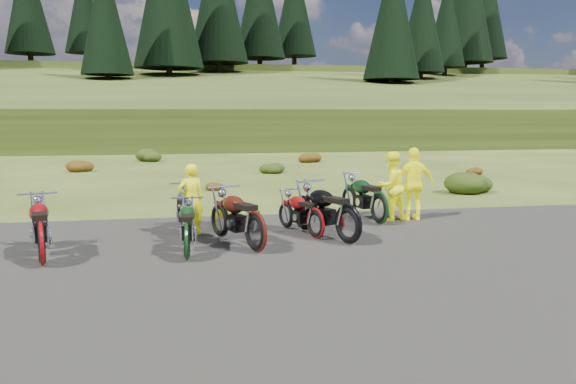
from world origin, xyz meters
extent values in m
plane|color=#374918|center=(0.00, 0.00, 0.00)|extent=(300.00, 300.00, 0.00)
cube|color=black|center=(0.00, -2.00, 0.00)|extent=(20.00, 12.00, 0.04)
cube|color=#2C3B13|center=(0.00, 110.00, 0.00)|extent=(300.00, 90.00, 9.17)
cylinder|color=black|center=(-21.00, 69.00, 9.48)|extent=(0.70, 0.70, 2.20)
cylinder|color=black|center=(-15.00, 75.00, 10.27)|extent=(0.70, 0.70, 2.20)
cone|color=black|center=(-15.00, 75.00, 17.67)|extent=(5.72, 5.72, 13.00)
cylinder|color=black|center=(-9.00, 50.00, 5.69)|extent=(0.70, 0.70, 2.20)
cone|color=black|center=(-9.00, 50.00, 12.59)|extent=(5.28, 5.28, 12.00)
cylinder|color=black|center=(-3.00, 56.00, 6.88)|extent=(0.70, 0.70, 2.20)
cylinder|color=black|center=(3.00, 62.00, 8.08)|extent=(0.70, 0.70, 2.20)
cylinder|color=black|center=(9.00, 68.00, 9.28)|extent=(0.70, 0.70, 2.20)
cylinder|color=black|center=(15.00, 74.00, 10.27)|extent=(0.70, 0.70, 2.20)
cone|color=black|center=(15.00, 74.00, 18.67)|extent=(6.60, 6.60, 15.00)
cylinder|color=black|center=(21.00, 49.00, 5.49)|extent=(0.70, 0.70, 2.20)
cone|color=black|center=(21.00, 49.00, 13.39)|extent=(6.16, 6.16, 14.00)
cylinder|color=black|center=(27.00, 55.00, 6.68)|extent=(0.70, 0.70, 2.20)
cone|color=black|center=(27.00, 55.00, 14.08)|extent=(5.72, 5.72, 13.00)
cylinder|color=black|center=(33.00, 61.00, 7.88)|extent=(0.70, 0.70, 2.20)
cone|color=black|center=(33.00, 61.00, 14.78)|extent=(5.28, 5.28, 12.00)
cylinder|color=black|center=(39.00, 67.00, 9.08)|extent=(0.70, 0.70, 2.20)
cylinder|color=black|center=(45.00, 73.00, 10.27)|extent=(0.70, 0.70, 2.20)
cone|color=black|center=(45.00, 73.00, 19.67)|extent=(7.48, 7.48, 17.00)
ellipsoid|color=#662B0C|center=(-6.20, 16.60, 0.38)|extent=(1.30, 1.30, 0.77)
ellipsoid|color=#1C360D|center=(-3.30, 21.90, 0.46)|extent=(1.56, 1.56, 0.92)
ellipsoid|color=#662B0C|center=(-0.40, 9.20, 0.23)|extent=(0.77, 0.77, 0.45)
ellipsoid|color=#1C360D|center=(2.50, 14.50, 0.31)|extent=(1.03, 1.03, 0.61)
ellipsoid|color=#662B0C|center=(5.40, 19.80, 0.38)|extent=(1.30, 1.30, 0.77)
ellipsoid|color=#1C360D|center=(8.30, 7.10, 0.46)|extent=(1.56, 1.56, 0.92)
ellipsoid|color=#662B0C|center=(11.20, 12.40, 0.23)|extent=(0.77, 0.77, 0.45)
imported|color=#FCFE0D|center=(-1.20, 1.84, 0.79)|extent=(0.67, 0.54, 1.58)
imported|color=#FCFE0D|center=(3.75, 2.62, 0.87)|extent=(1.02, 0.92, 1.74)
imported|color=#FCFE0D|center=(4.35, 2.61, 0.92)|extent=(1.09, 0.49, 1.83)
camera|label=1|loc=(-1.26, -10.61, 2.71)|focal=35.00mm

